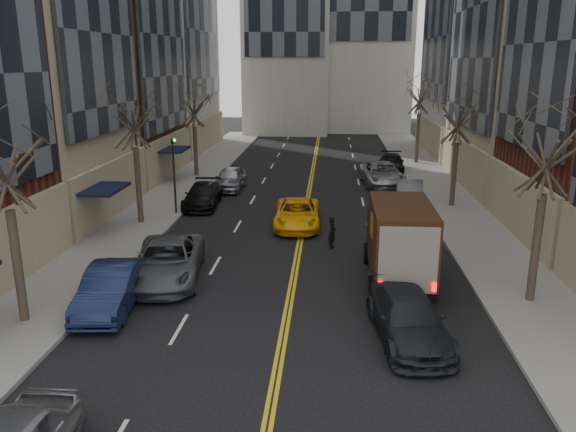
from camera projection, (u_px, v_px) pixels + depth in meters
name	position (u px, v px, depth m)	size (l,w,h in m)	color
sidewalk_left	(173.00, 194.00, 37.26)	(4.00, 66.00, 0.15)	slate
sidewalk_right	(448.00, 198.00, 35.95)	(4.00, 66.00, 0.15)	slate
tree_lf_near	(0.00, 140.00, 17.34)	(3.20, 3.20, 8.41)	#382D23
tree_lf_mid	(132.00, 101.00, 28.78)	(3.20, 3.20, 8.91)	#382D23
tree_lf_far	(193.00, 97.00, 41.42)	(3.20, 3.20, 8.12)	#382D23
tree_rt_near	(551.00, 127.00, 18.88)	(3.20, 3.20, 8.71)	#382D23
tree_rt_mid	(460.00, 104.00, 32.41)	(3.20, 3.20, 8.32)	#382D23
tree_rt_far	(421.00, 84.00, 46.67)	(3.20, 3.20, 9.11)	#382D23
traffic_signal	(174.00, 167.00, 31.60)	(0.29, 0.26, 4.70)	black
ups_truck	(399.00, 241.00, 22.31)	(2.51, 6.04, 3.29)	black
observer_sedan	(408.00, 318.00, 17.77)	(2.66, 5.26, 1.46)	black
taxi	(297.00, 214.00, 29.96)	(2.35, 5.09, 1.42)	#FFB40A
pedestrian	(332.00, 233.00, 26.46)	(0.56, 0.37, 1.54)	black
parked_lf_b	(111.00, 288.00, 19.95)	(1.65, 4.73, 1.56)	#131B3B
parked_lf_c	(167.00, 261.00, 22.64)	(2.63, 5.70, 1.58)	#505258
parked_lf_d	(203.00, 195.00, 34.08)	(1.96, 4.81, 1.40)	black
parked_lf_e	(230.00, 179.00, 38.62)	(1.81, 4.50, 1.53)	#96989D
parked_rt_a	(410.00, 194.00, 34.37)	(1.57, 4.50, 1.48)	#515459
parked_rt_b	(382.00, 174.00, 40.01)	(2.67, 5.79, 1.61)	#999CA0
parked_rt_c	(391.00, 163.00, 44.91)	(1.94, 4.78, 1.39)	black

